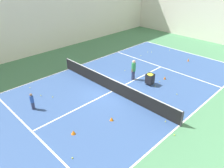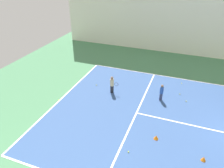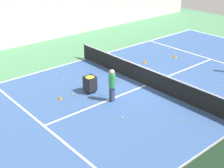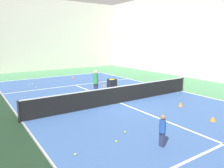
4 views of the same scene
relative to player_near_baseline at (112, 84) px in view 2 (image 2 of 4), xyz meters
name	(u,v)px [view 2 (image 2 of 4)]	position (x,y,z in m)	size (l,w,h in m)	color
line_baseline_near	(63,97)	(1.70, -2.95, -0.72)	(11.13, 0.10, 0.00)	white
line_service_near	(137,113)	(1.70, 2.25, -0.72)	(11.13, 0.10, 0.00)	white
player_near_baseline	(112,84)	(0.00, 0.00, 0.00)	(0.27, 0.58, 1.27)	black
child_midcourt	(162,91)	(-0.28, 3.37, -0.06)	(0.24, 0.24, 1.17)	#2D3351
training_cone_1	(204,159)	(4.13, 6.14, -0.61)	(0.23, 0.23, 0.23)	orange
training_cone_2	(156,137)	(3.50, 3.79, -0.61)	(0.25, 0.25, 0.23)	orange
tennis_ball_1	(186,101)	(-0.67, 5.00, -0.69)	(0.07, 0.07, 0.07)	yellow
tennis_ball_8	(180,94)	(-1.43, 4.52, -0.69)	(0.07, 0.07, 0.07)	yellow
tennis_ball_11	(96,85)	(-0.52, -1.47, -0.69)	(0.07, 0.07, 0.07)	yellow
tennis_ball_15	(182,83)	(-3.07, 4.50, -0.69)	(0.07, 0.07, 0.07)	yellow
tennis_ball_17	(128,152)	(4.90, 2.71, -0.69)	(0.07, 0.07, 0.07)	yellow
tennis_ball_19	(59,100)	(2.20, -3.00, -0.69)	(0.07, 0.07, 0.07)	yellow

